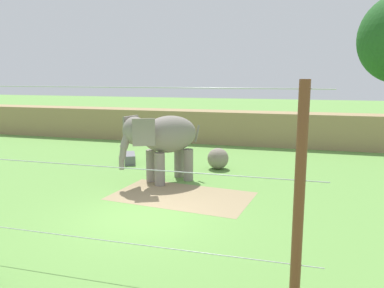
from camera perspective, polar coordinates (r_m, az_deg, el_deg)
ground_plane at (r=11.74m, az=-6.99°, el=-10.60°), size 120.00×120.00×0.00m
dirt_patch at (r=13.52m, az=-1.57°, el=-7.70°), size 5.05×3.34×0.01m
embankment_wall at (r=23.91m, az=5.26°, el=2.50°), size 36.00×1.80×1.98m
elephant at (r=14.94m, az=-4.27°, el=0.92°), size 2.87×3.09×2.65m
enrichment_ball at (r=17.27m, az=3.87°, el=-2.16°), size 0.95×0.95×0.95m
cable_fence at (r=8.31m, az=-16.18°, el=-4.84°), size 9.74×0.19×4.08m
feed_trough at (r=18.76m, az=-9.22°, el=-2.07°), size 1.07×1.48×0.44m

